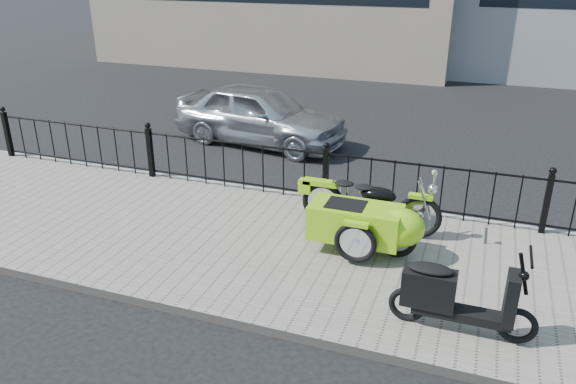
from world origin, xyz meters
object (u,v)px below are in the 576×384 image
(motorcycle_sidecar, at_px, (370,219))
(scooter, at_px, (452,297))
(sedan_car, at_px, (260,115))
(spare_tire, at_px, (396,238))

(motorcycle_sidecar, distance_m, scooter, 2.03)
(motorcycle_sidecar, xyz_separation_m, sedan_car, (-3.54, 4.41, 0.10))
(motorcycle_sidecar, relative_size, scooter, 1.39)
(motorcycle_sidecar, height_order, sedan_car, sedan_car)
(sedan_car, bearing_deg, motorcycle_sidecar, -132.62)
(motorcycle_sidecar, bearing_deg, scooter, -50.47)
(motorcycle_sidecar, bearing_deg, spare_tire, -14.39)
(scooter, distance_m, sedan_car, 7.68)
(spare_tire, distance_m, sedan_car, 6.01)
(motorcycle_sidecar, relative_size, spare_tire, 3.83)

